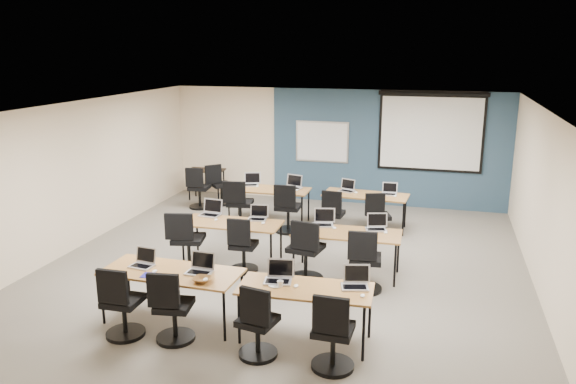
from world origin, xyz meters
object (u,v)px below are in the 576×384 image
(training_table_back_right, at_px, (366,197))
(training_table_front_right, at_px, (305,291))
(laptop_2, at_px, (279,276))
(task_chair_8, at_px, (239,209))
(task_chair_0, at_px, (121,308))
(laptop_1, at_px, (200,268))
(laptop_10, at_px, (347,188))
(spare_chair_b, at_px, (198,191))
(task_chair_2, at_px, (257,328))
(laptop_4, at_px, (211,211))
(laptop_0, at_px, (143,262))
(laptop_7, at_px, (376,226))
(laptop_5, at_px, (258,216))
(laptop_6, at_px, (323,221))
(spare_chair_a, at_px, (219,188))
(task_chair_7, at_px, (364,266))
(training_table_mid_right, at_px, (347,235))
(task_chair_11, at_px, (378,220))
(task_chair_9, at_px, (287,212))
(task_chair_6, at_px, (306,256))
(training_table_front_left, at_px, (172,274))
(training_table_mid_left, at_px, (232,225))
(laptop_8, at_px, (251,182))
(projector_screen, at_px, (431,128))
(task_chair_10, at_px, (332,218))
(task_chair_4, at_px, (187,246))
(task_chair_1, at_px, (172,312))
(laptop_9, at_px, (293,185))
(task_chair_5, at_px, (242,250))
(laptop_11, at_px, (389,192))
(task_chair_3, at_px, (332,338))
(utility_table, at_px, (206,173))
(laptop_3, at_px, (356,282))

(training_table_back_right, bearing_deg, training_table_front_right, -87.44)
(laptop_2, relative_size, task_chair_8, 0.34)
(task_chair_0, bearing_deg, laptop_1, 37.72)
(laptop_10, height_order, spare_chair_b, spare_chair_b)
(task_chair_2, distance_m, laptop_4, 3.71)
(laptop_0, distance_m, laptop_7, 3.80)
(laptop_5, xyz_separation_m, laptop_6, (1.17, -0.01, 0.01))
(laptop_2, relative_size, task_chair_2, 0.36)
(spare_chair_a, bearing_deg, task_chair_7, -88.21)
(training_table_mid_right, relative_size, spare_chair_b, 1.77)
(training_table_mid_right, bearing_deg, laptop_6, 145.62)
(training_table_front_right, distance_m, task_chair_11, 4.21)
(task_chair_8, height_order, task_chair_9, task_chair_8)
(training_table_front_right, bearing_deg, laptop_5, 116.64)
(laptop_6, height_order, task_chair_6, task_chair_6)
(training_table_front_left, height_order, task_chair_6, task_chair_6)
(training_table_mid_right, bearing_deg, spare_chair_a, 134.65)
(training_table_mid_left, xyz_separation_m, laptop_8, (-0.55, 2.63, 0.11))
(projector_screen, relative_size, task_chair_7, 2.36)
(laptop_5, height_order, spare_chair_b, spare_chair_b)
(task_chair_0, xyz_separation_m, task_chair_10, (1.85, 4.61, -0.01))
(task_chair_4, bearing_deg, task_chair_1, -81.20)
(task_chair_0, xyz_separation_m, laptop_2, (1.91, 0.66, 0.39))
(laptop_10, bearing_deg, laptop_1, -84.27)
(training_table_front_right, xyz_separation_m, task_chair_8, (-2.39, 4.08, -0.25))
(projector_screen, bearing_deg, laptop_1, -112.86)
(laptop_9, bearing_deg, training_table_front_left, -79.61)
(task_chair_5, bearing_deg, spare_chair_b, 121.55)
(training_table_front_left, xyz_separation_m, task_chair_9, (0.49, 4.06, -0.26))
(training_table_back_right, distance_m, task_chair_7, 3.13)
(task_chair_0, distance_m, laptop_6, 3.71)
(task_chair_4, distance_m, task_chair_8, 2.35)
(laptop_10, xyz_separation_m, laptop_11, (0.87, -0.04, -0.00))
(task_chair_0, bearing_deg, training_table_front_left, 53.01)
(laptop_7, bearing_deg, task_chair_4, 179.11)
(training_table_front_left, bearing_deg, laptop_0, 173.15)
(laptop_2, height_order, task_chair_3, laptop_2)
(spare_chair_b, bearing_deg, task_chair_9, -30.64)
(task_chair_1, bearing_deg, task_chair_5, 79.54)
(task_chair_9, relative_size, laptop_10, 3.26)
(projector_screen, height_order, task_chair_6, projector_screen)
(projector_screen, xyz_separation_m, laptop_7, (-0.70, -4.08, -1.09))
(task_chair_6, relative_size, task_chair_10, 1.08)
(laptop_2, xyz_separation_m, task_chair_8, (-2.01, 3.96, -0.36))
(laptop_5, xyz_separation_m, utility_table, (-2.49, 3.47, -0.14))
(task_chair_2, height_order, spare_chair_b, spare_chair_b)
(training_table_front_right, bearing_deg, laptop_3, 15.83)
(task_chair_4, xyz_separation_m, laptop_7, (3.04, 0.83, 0.36))
(task_chair_8, relative_size, spare_chair_a, 1.06)
(laptop_11, bearing_deg, spare_chair_b, 171.69)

